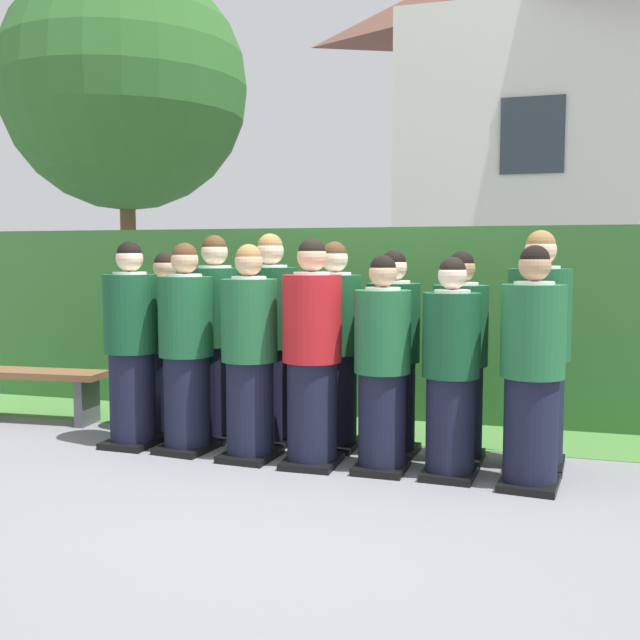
# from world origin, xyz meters

# --- Properties ---
(ground_plane) EXTENTS (60.00, 60.00, 0.00)m
(ground_plane) POSITION_xyz_m (0.00, 0.00, 0.00)
(ground_plane) COLOR slate
(student_front_row_0) EXTENTS (0.43, 0.48, 1.65)m
(student_front_row_0) POSITION_xyz_m (-1.55, 0.09, 0.79)
(student_front_row_0) COLOR black
(student_front_row_0) RESTS_ON ground
(student_front_row_1) EXTENTS (0.43, 0.51, 1.64)m
(student_front_row_1) POSITION_xyz_m (-1.05, 0.07, 0.78)
(student_front_row_1) COLOR black
(student_front_row_1) RESTS_ON ground
(student_front_row_2) EXTENTS (0.42, 0.49, 1.63)m
(student_front_row_2) POSITION_xyz_m (-0.48, -0.00, 0.77)
(student_front_row_2) COLOR black
(student_front_row_2) RESTS_ON ground
(student_in_red_blazer) EXTENTS (0.43, 0.52, 1.67)m
(student_in_red_blazer) POSITION_xyz_m (0.02, -0.03, 0.80)
(student_in_red_blazer) COLOR black
(student_in_red_blazer) RESTS_ON ground
(student_front_row_4) EXTENTS (0.40, 0.49, 1.54)m
(student_front_row_4) POSITION_xyz_m (0.54, -0.02, 0.73)
(student_front_row_4) COLOR black
(student_front_row_4) RESTS_ON ground
(student_front_row_5) EXTENTS (0.40, 0.46, 1.53)m
(student_front_row_5) POSITION_xyz_m (1.03, -0.03, 0.73)
(student_front_row_5) COLOR black
(student_front_row_5) RESTS_ON ground
(student_front_row_6) EXTENTS (0.42, 0.50, 1.61)m
(student_front_row_6) POSITION_xyz_m (1.57, -0.10, 0.77)
(student_front_row_6) COLOR black
(student_front_row_6) RESTS_ON ground
(student_rear_row_0) EXTENTS (0.41, 0.46, 1.57)m
(student_rear_row_0) POSITION_xyz_m (-1.48, 0.56, 0.75)
(student_rear_row_0) COLOR black
(student_rear_row_0) RESTS_ON ground
(student_rear_row_1) EXTENTS (0.44, 0.52, 1.71)m
(student_rear_row_1) POSITION_xyz_m (-1.00, 0.52, 0.81)
(student_rear_row_1) COLOR black
(student_rear_row_1) RESTS_ON ground
(student_rear_row_2) EXTENTS (0.45, 0.52, 1.72)m
(student_rear_row_2) POSITION_xyz_m (-0.50, 0.50, 0.82)
(student_rear_row_2) COLOR black
(student_rear_row_2) RESTS_ON ground
(student_rear_row_3) EXTENTS (0.43, 0.52, 1.65)m
(student_rear_row_3) POSITION_xyz_m (0.04, 0.50, 0.79)
(student_rear_row_3) COLOR black
(student_rear_row_3) RESTS_ON ground
(student_rear_row_4) EXTENTS (0.41, 0.48, 1.58)m
(student_rear_row_4) POSITION_xyz_m (0.53, 0.44, 0.75)
(student_rear_row_4) COLOR black
(student_rear_row_4) RESTS_ON ground
(student_rear_row_5) EXTENTS (0.41, 0.46, 1.57)m
(student_rear_row_5) POSITION_xyz_m (1.04, 0.40, 0.75)
(student_rear_row_5) COLOR black
(student_rear_row_5) RESTS_ON ground
(student_rear_row_6) EXTENTS (0.45, 0.55, 1.72)m
(student_rear_row_6) POSITION_xyz_m (1.60, 0.39, 0.82)
(student_rear_row_6) COLOR black
(student_rear_row_6) RESTS_ON ground
(hedge) EXTENTS (8.26, 0.70, 1.80)m
(hedge) POSITION_xyz_m (0.00, 1.96, 0.90)
(hedge) COLOR #33662D
(hedge) RESTS_ON ground
(oak_tree_left) EXTENTS (3.77, 3.77, 6.01)m
(oak_tree_left) POSITION_xyz_m (-4.63, 5.16, 4.11)
(oak_tree_left) COLOR brown
(oak_tree_left) RESTS_ON ground
(wooden_bench) EXTENTS (1.42, 0.46, 0.48)m
(wooden_bench) POSITION_xyz_m (-2.89, 0.58, 0.35)
(wooden_bench) COLOR brown
(wooden_bench) RESTS_ON ground
(lawn_strip) EXTENTS (8.26, 0.90, 0.01)m
(lawn_strip) POSITION_xyz_m (0.00, 1.16, 0.00)
(lawn_strip) COLOR #477A38
(lawn_strip) RESTS_ON ground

